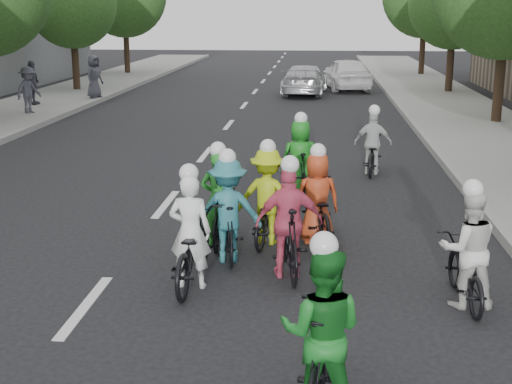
# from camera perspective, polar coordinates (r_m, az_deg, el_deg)

# --- Properties ---
(ground) EXTENTS (120.00, 120.00, 0.00)m
(ground) POSITION_cam_1_polar(r_m,az_deg,el_deg) (9.56, -13.50, -8.89)
(ground) COLOR black
(ground) RESTS_ON ground
(curb_right) EXTENTS (0.18, 80.00, 0.18)m
(curb_right) POSITION_cam_1_polar(r_m,az_deg,el_deg) (18.92, 14.37, 2.89)
(curb_right) COLOR #999993
(curb_right) RESTS_ON ground
(tree_l_4) EXTENTS (4.00, 4.00, 5.97)m
(tree_l_4) POSITION_cam_1_polar(r_m,az_deg,el_deg) (34.17, -14.52, 14.36)
(tree_l_4) COLOR black
(tree_l_4) RESTS_ON ground
(tree_r_2) EXTENTS (4.00, 4.00, 5.97)m
(tree_r_2) POSITION_cam_1_polar(r_m,az_deg,el_deg) (33.42, 15.56, 14.31)
(tree_r_2) COLOR black
(tree_r_2) RESTS_ON ground
(cyclist_0) EXTENTS (0.76, 1.95, 1.73)m
(cyclist_0) POSITION_cam_1_polar(r_m,az_deg,el_deg) (9.86, -5.17, -4.22)
(cyclist_0) COLOR black
(cyclist_0) RESTS_ON ground
(cyclist_1) EXTENTS (0.88, 1.80, 1.80)m
(cyclist_1) POSITION_cam_1_polar(r_m,az_deg,el_deg) (6.82, 5.26, -12.08)
(cyclist_1) COLOR black
(cyclist_1) RESTS_ON ground
(cyclist_2) EXTENTS (1.10, 1.75, 1.73)m
(cyclist_2) POSITION_cam_1_polar(r_m,az_deg,el_deg) (11.58, 0.95, -1.05)
(cyclist_2) COLOR black
(cyclist_2) RESTS_ON ground
(cyclist_3) EXTENTS (1.00, 1.81, 1.77)m
(cyclist_3) POSITION_cam_1_polar(r_m,az_deg,el_deg) (10.15, 2.68, -3.18)
(cyclist_3) COLOR black
(cyclist_3) RESTS_ON ground
(cyclist_4) EXTENTS (1.02, 1.96, 1.65)m
(cyclist_4) POSITION_cam_1_polar(r_m,az_deg,el_deg) (11.70, 4.89, -1.20)
(cyclist_4) COLOR black
(cyclist_4) RESTS_ON ground
(cyclist_5) EXTENTS (0.58, 1.55, 1.71)m
(cyclist_5) POSITION_cam_1_polar(r_m,az_deg,el_deg) (11.47, -2.95, -1.42)
(cyclist_5) COLOR black
(cyclist_5) RESTS_ON ground
(cyclist_6) EXTENTS (0.78, 1.65, 1.68)m
(cyclist_6) POSITION_cam_1_polar(r_m,az_deg,el_deg) (9.55, 16.48, -5.28)
(cyclist_6) COLOR black
(cyclist_6) RESTS_ON ground
(cyclist_7) EXTENTS (1.11, 1.56, 1.74)m
(cyclist_7) POSITION_cam_1_polar(r_m,az_deg,el_deg) (10.75, -2.23, -2.04)
(cyclist_7) COLOR black
(cyclist_7) RESTS_ON ground
(cyclist_8) EXTENTS (0.90, 1.77, 1.62)m
(cyclist_8) POSITION_cam_1_polar(r_m,az_deg,el_deg) (16.77, 9.31, 3.34)
(cyclist_8) COLOR black
(cyclist_8) RESTS_ON ground
(cyclist_9) EXTENTS (0.87, 1.69, 1.76)m
(cyclist_9) POSITION_cam_1_polar(r_m,az_deg,el_deg) (14.36, 3.56, 2.05)
(cyclist_9) COLOR black
(cyclist_9) RESTS_ON ground
(follow_car_lead) EXTENTS (2.15, 4.65, 1.32)m
(follow_car_lead) POSITION_cam_1_polar(r_m,az_deg,el_deg) (32.48, 3.92, 8.95)
(follow_car_lead) COLOR silver
(follow_car_lead) RESTS_ON ground
(follow_car_trail) EXTENTS (2.53, 4.71, 1.52)m
(follow_car_trail) POSITION_cam_1_polar(r_m,az_deg,el_deg) (34.58, 7.23, 9.37)
(follow_car_trail) COLOR white
(follow_car_trail) RESTS_ON ground
(spectator_0) EXTENTS (0.98, 1.21, 1.64)m
(spectator_0) POSITION_cam_1_polar(r_m,az_deg,el_deg) (26.61, -17.76, 7.78)
(spectator_0) COLOR #4B4B57
(spectator_0) RESTS_ON sidewalk_left
(spectator_1) EXTENTS (0.49, 1.01, 1.68)m
(spectator_1) POSITION_cam_1_polar(r_m,az_deg,el_deg) (29.01, -17.48, 8.34)
(spectator_1) COLOR #52525F
(spectator_1) RESTS_ON sidewalk_left
(spectator_2) EXTENTS (0.82, 1.00, 1.76)m
(spectator_2) POSITION_cam_1_polar(r_m,az_deg,el_deg) (30.53, -12.82, 8.99)
(spectator_2) COLOR #454650
(spectator_2) RESTS_ON sidewalk_left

